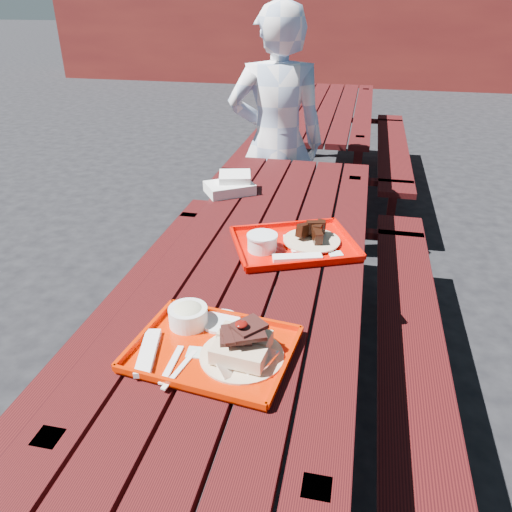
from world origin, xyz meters
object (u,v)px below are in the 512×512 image
object	(u,v)px
near_tray	(215,339)
picnic_table_near	(264,297)
person	(277,144)
picnic_table_far	(327,129)
far_tray	(293,243)

from	to	relation	value
near_tray	picnic_table_near	bearing A→B (deg)	87.89
person	picnic_table_near	bearing A→B (deg)	85.87
picnic_table_near	picnic_table_far	bearing A→B (deg)	90.00
near_tray	person	xyz separation A→B (m)	(-0.17, 1.92, 0.02)
picnic_table_near	far_tray	size ratio (longest dim) A/B	4.35
picnic_table_near	far_tray	bearing A→B (deg)	36.67
picnic_table_far	person	size ratio (longest dim) A/B	1.50
picnic_table_near	picnic_table_far	size ratio (longest dim) A/B	1.00
picnic_table_near	picnic_table_far	world-z (taller)	same
picnic_table_far	far_tray	xyz separation A→B (m)	(0.10, -2.73, 0.21)
far_tray	person	bearing A→B (deg)	102.91
near_tray	far_tray	xyz separation A→B (m)	(0.12, 0.65, -0.01)
picnic_table_near	near_tray	bearing A→B (deg)	-92.11
near_tray	far_tray	distance (m)	0.66
picnic_table_near	person	bearing A→B (deg)	98.22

